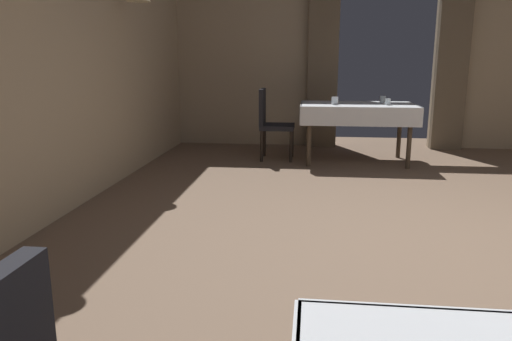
{
  "coord_description": "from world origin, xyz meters",
  "views": [
    {
      "loc": [
        -1.07,
        -3.32,
        1.28
      ],
      "look_at": [
        -1.53,
        0.65,
        0.37
      ],
      "focal_mm": 33.87,
      "sensor_mm": 36.0,
      "label": 1
    }
  ],
  "objects": [
    {
      "name": "chair_mid_left",
      "position": [
        -1.6,
        3.0,
        0.52
      ],
      "size": [
        0.44,
        0.44,
        0.93
      ],
      "color": "black",
      "rests_on": "ground"
    },
    {
      "name": "glass_mid_a",
      "position": [
        -0.14,
        2.81,
        0.79
      ],
      "size": [
        0.07,
        0.07,
        0.08
      ],
      "primitive_type": "cylinder",
      "color": "silver",
      "rests_on": "dining_table_mid"
    },
    {
      "name": "glass_mid_c",
      "position": [
        -0.16,
        3.12,
        0.8
      ],
      "size": [
        0.08,
        0.08,
        0.09
      ],
      "primitive_type": "cylinder",
      "color": "silver",
      "rests_on": "dining_table_mid"
    },
    {
      "name": "glass_mid_b",
      "position": [
        -0.79,
        2.81,
        0.8
      ],
      "size": [
        0.08,
        0.08,
        0.1
      ],
      "primitive_type": "cylinder",
      "color": "silver",
      "rests_on": "dining_table_mid"
    },
    {
      "name": "ground",
      "position": [
        0.0,
        0.0,
        0.0
      ],
      "size": [
        10.08,
        10.08,
        0.0
      ],
      "primitive_type": "plane",
      "color": "#7A604C"
    },
    {
      "name": "wall_back",
      "position": [
        0.0,
        4.18,
        1.52
      ],
      "size": [
        6.4,
        0.27,
        3.0
      ],
      "color": "tan",
      "rests_on": "ground"
    },
    {
      "name": "wall_left",
      "position": [
        -3.2,
        0.0,
        1.51
      ],
      "size": [
        0.49,
        8.4,
        3.0
      ],
      "color": "tan",
      "rests_on": "ground"
    },
    {
      "name": "dining_table_mid",
      "position": [
        -0.49,
        2.95,
        0.66
      ],
      "size": [
        1.44,
        0.93,
        0.75
      ],
      "color": "#4C3D2D",
      "rests_on": "ground"
    }
  ]
}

